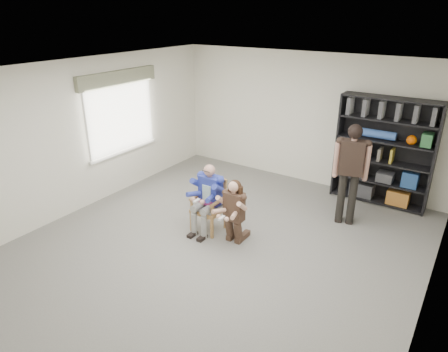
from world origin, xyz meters
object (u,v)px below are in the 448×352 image
Objects in this scene: kneeling_woman at (233,212)px; standing_man at (350,176)px; seated_man at (208,198)px; bookshelf at (384,152)px; armchair at (208,206)px.

standing_man is (1.32, 1.68, 0.36)m from kneeling_woman.
bookshelf reaches higher than seated_man.
kneeling_woman is 3.33m from bookshelf.
seated_man is 3.54m from bookshelf.
kneeling_woman is (0.58, -0.12, -0.05)m from seated_man.
bookshelf is 1.15× the size of standing_man.
kneeling_woman is 2.16m from standing_man.
seated_man is 0.67× the size of standing_man.
seated_man is at bearing 168.34° from kneeling_woman.
standing_man is (-0.27, -1.21, -0.14)m from bookshelf.
bookshelf is 1.24m from standing_man.
kneeling_woman is 0.53× the size of bookshelf.
seated_man is 0.59m from kneeling_woman.
seated_man reaches higher than kneeling_woman.
armchair is at bearing 0.00° from seated_man.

